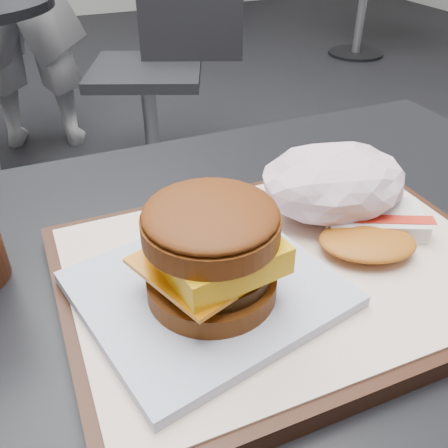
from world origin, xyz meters
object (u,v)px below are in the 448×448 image
serving_tray (283,271)px  breakfast_sandwich (211,260)px  neighbor_chair (162,56)px  crumpled_wrapper (334,183)px  hash_brown (371,229)px  customer_table (268,393)px

serving_tray → breakfast_sandwich: size_ratio=1.71×
neighbor_chair → crumpled_wrapper: bearing=-100.2°
serving_tray → hash_brown: bearing=0.6°
hash_brown → neighbor_chair: (0.27, 1.60, -0.29)m
customer_table → neighbor_chair: 1.62m
serving_tray → crumpled_wrapper: crumpled_wrapper is taller
hash_brown → crumpled_wrapper: size_ratio=0.92×
crumpled_wrapper → neighbor_chair: size_ratio=0.17×
hash_brown → crumpled_wrapper: 0.06m
serving_tray → hash_brown: (0.09, 0.00, 0.02)m
customer_table → breakfast_sandwich: 0.26m
serving_tray → crumpled_wrapper: bearing=33.6°
breakfast_sandwich → neighbor_chair: (0.44, 1.62, -0.32)m
customer_table → serving_tray: 0.20m
crumpled_wrapper → hash_brown: bearing=-82.8°
hash_brown → neighbor_chair: bearing=80.4°
serving_tray → hash_brown: 0.09m
breakfast_sandwich → serving_tray: bearing=13.5°
neighbor_chair → hash_brown: bearing=-99.6°
serving_tray → hash_brown: hash_brown is taller
customer_table → serving_tray: bearing=-107.5°
serving_tray → crumpled_wrapper: size_ratio=2.60×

